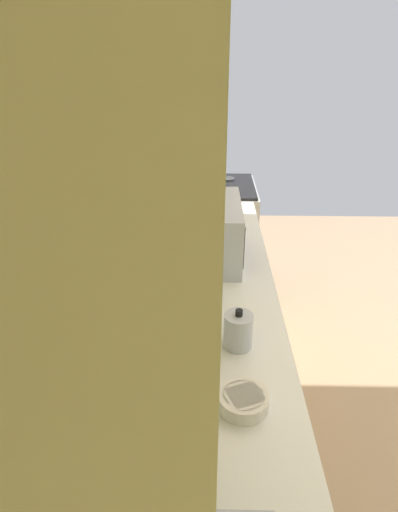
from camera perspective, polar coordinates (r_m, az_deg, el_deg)
The scene contains 7 objects.
wall_back at distance 1.94m, azimuth -9.54°, elevation 5.83°, with size 4.17×0.12×2.62m, color beige.
counter_run at distance 2.05m, azimuth 1.10°, elevation -21.34°, with size 3.21×0.64×0.93m.
upper_cabinets at distance 1.37m, azimuth -5.26°, elevation 22.09°, with size 2.45×0.31×0.66m.
oven_range at distance 3.63m, azimuth 1.78°, elevation 2.32°, with size 0.66×0.69×1.11m.
microwave at distance 2.27m, azimuth 0.89°, elevation 3.33°, with size 0.53×0.38×0.31m.
bowl at distance 1.47m, azimuth 5.86°, elevation -18.38°, with size 0.17×0.17×0.05m.
kettle at distance 1.68m, azimuth 5.19°, elevation -9.72°, with size 0.15×0.11×0.16m.
Camera 1 is at (-1.78, 1.37, 2.00)m, focal length 30.30 mm.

